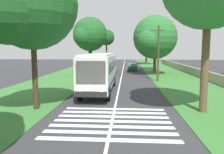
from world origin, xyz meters
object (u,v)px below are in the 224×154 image
roadside_tree_right_0 (154,38)px  roadside_tree_right_3 (146,42)px  roadside_tree_left_2 (106,38)px  utility_pole (158,53)px  roadside_tree_left_0 (90,35)px  trailing_car_1 (133,67)px  roadside_tree_left_1 (27,6)px  coach_bus (100,70)px  trailing_car_0 (111,69)px  roadside_tree_right_2 (155,30)px

roadside_tree_right_0 → roadside_tree_right_3: size_ratio=0.97×
roadside_tree_left_2 → utility_pole: 46.25m
roadside_tree_left_0 → roadside_tree_right_3: roadside_tree_right_3 is taller
roadside_tree_left_2 → roadside_tree_right_3: 15.70m
trailing_car_1 → roadside_tree_left_0: 12.84m
roadside_tree_left_1 → roadside_tree_left_2: size_ratio=0.94×
roadside_tree_left_2 → utility_pole: (-44.73, -10.98, -4.19)m
utility_pole → coach_bus: bearing=139.2°
trailing_car_0 → utility_pole: size_ratio=0.60×
coach_bus → utility_pole: bearing=-40.8°
trailing_car_0 → roadside_tree_left_0: roadside_tree_left_0 is taller
roadside_tree_left_2 → utility_pole: size_ratio=1.50×
trailing_car_1 → utility_pole: bearing=-169.5°
trailing_car_1 → roadside_tree_right_2: roadside_tree_right_2 is taller
roadside_tree_left_0 → roadside_tree_left_1: 21.17m
coach_bus → roadside_tree_right_3: (42.75, -7.91, 4.07)m
trailing_car_1 → utility_pole: (-15.54, -2.87, 3.07)m
coach_bus → trailing_car_0: 18.16m
trailing_car_0 → roadside_tree_right_2: 11.80m
roadside_tree_left_1 → utility_pole: roadside_tree_left_1 is taller
roadside_tree_left_1 → roadside_tree_right_0: roadside_tree_left_1 is taller
roadside_tree_left_2 → roadside_tree_right_3: size_ratio=1.08×
trailing_car_1 → roadside_tree_left_2: bearing=15.5°
roadside_tree_left_1 → roadside_tree_right_2: bearing=-21.8°
roadside_tree_right_3 → utility_pole: 35.15m
roadside_tree_right_0 → roadside_tree_right_3: 26.88m
roadside_tree_left_1 → utility_pole: bearing=-35.7°
trailing_car_0 → roadside_tree_left_1: roadside_tree_left_1 is taller
roadside_tree_left_2 → roadside_tree_right_0: bearing=-162.7°
roadside_tree_left_2 → roadside_tree_right_2: roadside_tree_left_2 is taller
roadside_tree_right_0 → roadside_tree_right_2: size_ratio=0.90×
coach_bus → utility_pole: 10.30m
roadside_tree_right_0 → roadside_tree_right_2: bearing=-7.9°
roadside_tree_left_2 → roadside_tree_right_0: size_ratio=1.11×
roadside_tree_right_3 → roadside_tree_left_0: bearing=158.5°
roadside_tree_right_2 → utility_pole: roadside_tree_right_2 is taller
coach_bus → roadside_tree_left_0: bearing=13.2°
roadside_tree_left_0 → utility_pole: 12.21m
utility_pole → roadside_tree_left_2: bearing=13.8°
trailing_car_0 → roadside_tree_right_2: roadside_tree_right_2 is taller
coach_bus → roadside_tree_right_3: size_ratio=1.12×
trailing_car_0 → roadside_tree_right_3: 26.52m
coach_bus → roadside_tree_right_3: bearing=-10.5°
roadside_tree_left_0 → roadside_tree_right_3: (28.53, -11.24, -0.17)m
roadside_tree_right_0 → utility_pole: size_ratio=1.35×
trailing_car_0 → roadside_tree_left_2: bearing=7.0°
trailing_car_1 → roadside_tree_left_1: roadside_tree_left_1 is taller
roadside_tree_left_2 → roadside_tree_right_0: (-36.56, -11.36, -1.98)m
trailing_car_0 → roadside_tree_left_2: roadside_tree_left_2 is taller
roadside_tree_left_1 → roadside_tree_right_3: size_ratio=1.01×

